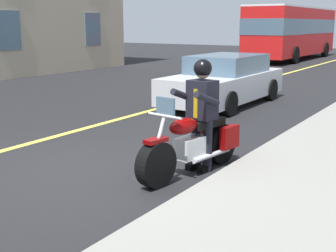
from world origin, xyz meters
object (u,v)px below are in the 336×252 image
at_px(bus_near, 293,30).
at_px(car_dark, 225,80).
at_px(rider_main, 202,105).
at_px(motorcycle_main, 194,144).

distance_m(bus_near, car_dark, 18.14).
height_order(rider_main, car_dark, rider_main).
xyz_separation_m(rider_main, car_dark, (-5.60, -2.32, -0.35)).
bearing_deg(bus_near, motorcycle_main, 14.56).
height_order(rider_main, bus_near, bus_near).
distance_m(motorcycle_main, car_dark, 6.23).
bearing_deg(bus_near, car_dark, 12.13).
relative_size(motorcycle_main, rider_main, 1.27).
xyz_separation_m(rider_main, bus_near, (-23.30, -6.12, 0.84)).
bearing_deg(motorcycle_main, car_dark, -158.38).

